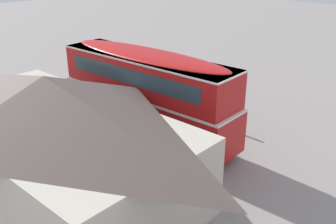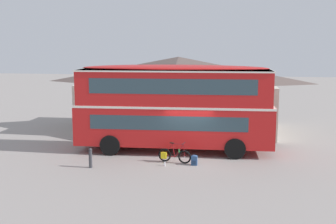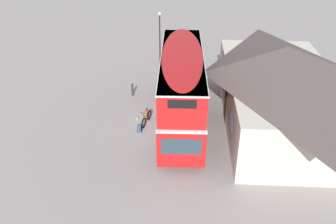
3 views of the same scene
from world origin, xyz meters
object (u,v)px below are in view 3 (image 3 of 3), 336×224
(touring_bicycle, at_px, (146,118))
(kerb_bollard, at_px, (132,89))
(water_bottle_clear_plastic, at_px, (137,118))
(street_lamp, at_px, (160,33))
(backpack_on_ground, at_px, (140,128))
(double_decker_bus, at_px, (182,85))

(touring_bicycle, xyz_separation_m, kerb_bollard, (-3.78, -1.55, 0.13))
(water_bottle_clear_plastic, bearing_deg, touring_bicycle, 64.45)
(street_lamp, bearing_deg, touring_bicycle, 0.88)
(touring_bicycle, xyz_separation_m, backpack_on_ground, (1.09, -0.29, -0.11))
(kerb_bollard, bearing_deg, backpack_on_ground, 14.50)
(backpack_on_ground, height_order, kerb_bollard, kerb_bollard)
(touring_bicycle, xyz_separation_m, water_bottle_clear_plastic, (-0.32, -0.66, -0.26))
(street_lamp, relative_size, kerb_bollard, 4.71)
(street_lamp, height_order, kerb_bollard, street_lamp)
(backpack_on_ground, relative_size, water_bottle_clear_plastic, 2.12)
(touring_bicycle, relative_size, water_bottle_clear_plastic, 7.11)
(street_lamp, bearing_deg, double_decker_bus, 13.54)
(water_bottle_clear_plastic, xyz_separation_m, street_lamp, (-9.77, 0.51, 2.71))
(touring_bicycle, relative_size, backpack_on_ground, 3.36)
(double_decker_bus, height_order, street_lamp, double_decker_bus)
(touring_bicycle, bearing_deg, kerb_bollard, -157.72)
(double_decker_bus, bearing_deg, kerb_bollard, -132.83)
(touring_bicycle, xyz_separation_m, street_lamp, (-10.08, -0.15, 2.45))
(water_bottle_clear_plastic, bearing_deg, street_lamp, 177.04)
(kerb_bollard, bearing_deg, water_bottle_clear_plastic, 14.37)
(double_decker_bus, height_order, kerb_bollard, double_decker_bus)
(double_decker_bus, relative_size, backpack_on_ground, 20.95)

